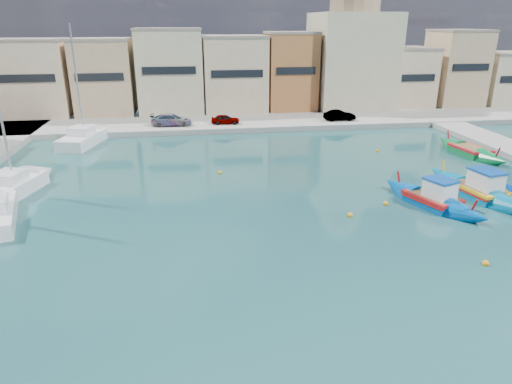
{
  "coord_description": "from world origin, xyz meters",
  "views": [
    {
      "loc": [
        -11.89,
        -20.58,
        11.44
      ],
      "look_at": [
        -7.92,
        6.0,
        1.4
      ],
      "focal_mm": 32.0,
      "sensor_mm": 36.0,
      "label": 1
    }
  ],
  "objects_px": {
    "luzzu_cyan_mid": "(470,152)",
    "yacht_north": "(91,135)",
    "luzzu_turquoise_cabin": "(478,191)",
    "luzzu_blue_cabin": "(432,200)",
    "yacht_midnorth": "(26,181)",
    "church_block": "(352,46)"
  },
  "relations": [
    {
      "from": "luzzu_cyan_mid",
      "to": "yacht_north",
      "type": "bearing_deg",
      "value": 162.84
    },
    {
      "from": "luzzu_cyan_mid",
      "to": "yacht_north",
      "type": "height_order",
      "value": "yacht_north"
    },
    {
      "from": "yacht_north",
      "to": "luzzu_turquoise_cabin",
      "type": "bearing_deg",
      "value": -35.04
    },
    {
      "from": "luzzu_blue_cabin",
      "to": "yacht_midnorth",
      "type": "xyz_separation_m",
      "value": [
        -27.82,
        7.88,
        0.08
      ]
    },
    {
      "from": "luzzu_blue_cabin",
      "to": "yacht_midnorth",
      "type": "height_order",
      "value": "yacht_midnorth"
    },
    {
      "from": "luzzu_blue_cabin",
      "to": "yacht_north",
      "type": "distance_m",
      "value": 33.81
    },
    {
      "from": "luzzu_blue_cabin",
      "to": "luzzu_cyan_mid",
      "type": "bearing_deg",
      "value": 48.79
    },
    {
      "from": "church_block",
      "to": "luzzu_cyan_mid",
      "type": "bearing_deg",
      "value": -81.6
    },
    {
      "from": "yacht_midnorth",
      "to": "church_block",
      "type": "bearing_deg",
      "value": 38.11
    },
    {
      "from": "church_block",
      "to": "luzzu_turquoise_cabin",
      "type": "xyz_separation_m",
      "value": [
        -2.2,
        -33.42,
        -8.02
      ]
    },
    {
      "from": "church_block",
      "to": "yacht_north",
      "type": "relative_size",
      "value": 1.55
    },
    {
      "from": "yacht_north",
      "to": "yacht_midnorth",
      "type": "relative_size",
      "value": 1.08
    },
    {
      "from": "luzzu_turquoise_cabin",
      "to": "luzzu_cyan_mid",
      "type": "bearing_deg",
      "value": 60.15
    },
    {
      "from": "church_block",
      "to": "yacht_midnorth",
      "type": "height_order",
      "value": "church_block"
    },
    {
      "from": "church_block",
      "to": "luzzu_blue_cabin",
      "type": "distance_m",
      "value": 36.02
    },
    {
      "from": "luzzu_turquoise_cabin",
      "to": "yacht_north",
      "type": "bearing_deg",
      "value": 144.96
    },
    {
      "from": "luzzu_blue_cabin",
      "to": "yacht_midnorth",
      "type": "relative_size",
      "value": 0.76
    },
    {
      "from": "church_block",
      "to": "luzzu_turquoise_cabin",
      "type": "bearing_deg",
      "value": -93.77
    },
    {
      "from": "luzzu_blue_cabin",
      "to": "luzzu_cyan_mid",
      "type": "relative_size",
      "value": 0.94
    },
    {
      "from": "luzzu_cyan_mid",
      "to": "yacht_midnorth",
      "type": "bearing_deg",
      "value": -175.19
    },
    {
      "from": "luzzu_turquoise_cabin",
      "to": "yacht_midnorth",
      "type": "bearing_deg",
      "value": 168.03
    },
    {
      "from": "luzzu_cyan_mid",
      "to": "yacht_midnorth",
      "type": "height_order",
      "value": "yacht_midnorth"
    }
  ]
}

